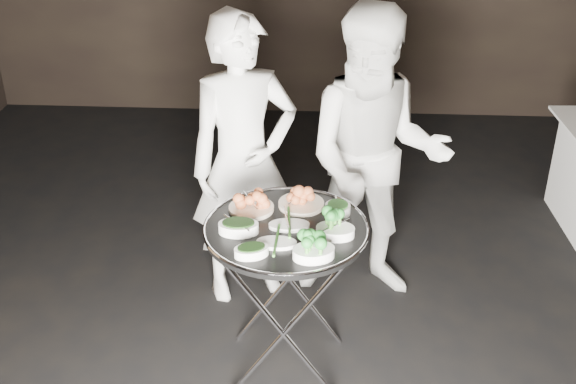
# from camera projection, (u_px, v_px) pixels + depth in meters

# --- Properties ---
(floor) EXTENTS (6.00, 7.00, 0.05)m
(floor) POSITION_uv_depth(u_px,v_px,m) (313.00, 381.00, 3.64)
(floor) COLOR black
(floor) RESTS_ON ground
(tray_stand) EXTENTS (0.57, 0.48, 0.83)m
(tray_stand) POSITION_uv_depth(u_px,v_px,m) (286.00, 295.00, 3.47)
(tray_stand) COLOR silver
(tray_stand) RESTS_ON floor
(serving_tray) EXTENTS (0.76, 0.76, 0.04)m
(serving_tray) POSITION_uv_depth(u_px,v_px,m) (286.00, 229.00, 3.29)
(serving_tray) COLOR black
(serving_tray) RESTS_ON tray_stand
(potato_plate_a) EXTENTS (0.21, 0.21, 0.08)m
(potato_plate_a) POSITION_uv_depth(u_px,v_px,m) (251.00, 204.00, 3.40)
(potato_plate_a) COLOR beige
(potato_plate_a) RESTS_ON serving_tray
(potato_plate_b) EXTENTS (0.22, 0.22, 0.08)m
(potato_plate_b) POSITION_uv_depth(u_px,v_px,m) (301.00, 199.00, 3.44)
(potato_plate_b) COLOR beige
(potato_plate_b) RESTS_ON serving_tray
(greens_bowl) EXTENTS (0.12, 0.12, 0.07)m
(greens_bowl) POSITION_uv_depth(u_px,v_px,m) (338.00, 207.00, 3.37)
(greens_bowl) COLOR white
(greens_bowl) RESTS_ON serving_tray
(asparagus_plate_a) EXTENTS (0.19, 0.12, 0.04)m
(asparagus_plate_a) POSITION_uv_depth(u_px,v_px,m) (289.00, 224.00, 3.27)
(asparagus_plate_a) COLOR white
(asparagus_plate_a) RESTS_ON serving_tray
(asparagus_plate_b) EXTENTS (0.18, 0.10, 0.04)m
(asparagus_plate_b) POSITION_uv_depth(u_px,v_px,m) (277.00, 242.00, 3.15)
(asparagus_plate_b) COLOR white
(asparagus_plate_b) RESTS_ON serving_tray
(spinach_bowl_a) EXTENTS (0.19, 0.12, 0.08)m
(spinach_bowl_a) POSITION_uv_depth(u_px,v_px,m) (238.00, 226.00, 3.23)
(spinach_bowl_a) COLOR white
(spinach_bowl_a) RESTS_ON serving_tray
(spinach_bowl_b) EXTENTS (0.17, 0.14, 0.06)m
(spinach_bowl_b) POSITION_uv_depth(u_px,v_px,m) (251.00, 250.00, 3.07)
(spinach_bowl_b) COLOR white
(spinach_bowl_b) RESTS_ON serving_tray
(broccoli_bowl_a) EXTENTS (0.18, 0.13, 0.07)m
(broccoli_bowl_a) POSITION_uv_depth(u_px,v_px,m) (335.00, 229.00, 3.20)
(broccoli_bowl_a) COLOR white
(broccoli_bowl_a) RESTS_ON serving_tray
(broccoli_bowl_b) EXTENTS (0.21, 0.17, 0.08)m
(broccoli_bowl_b) POSITION_uv_depth(u_px,v_px,m) (314.00, 251.00, 3.05)
(broccoli_bowl_b) COLOR white
(broccoli_bowl_b) RESTS_ON serving_tray
(serving_utensils) EXTENTS (0.58, 0.41, 0.01)m
(serving_utensils) POSITION_uv_depth(u_px,v_px,m) (291.00, 211.00, 3.32)
(serving_utensils) COLOR silver
(serving_utensils) RESTS_ON serving_tray
(waiter_left) EXTENTS (0.71, 0.61, 1.66)m
(waiter_left) POSITION_uv_depth(u_px,v_px,m) (244.00, 163.00, 3.91)
(waiter_left) COLOR white
(waiter_left) RESTS_ON floor
(waiter_right) EXTENTS (0.84, 0.66, 1.69)m
(waiter_right) POSITION_uv_depth(u_px,v_px,m) (375.00, 159.00, 3.90)
(waiter_right) COLOR white
(waiter_right) RESTS_ON floor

